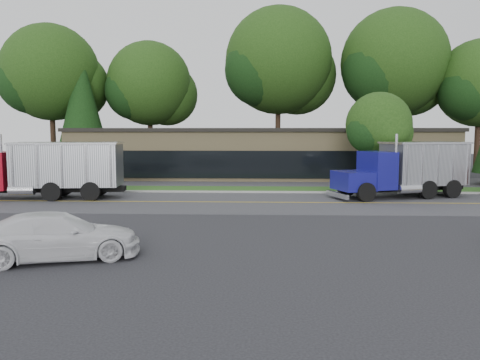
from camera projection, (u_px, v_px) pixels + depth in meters
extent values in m
plane|color=#35353B|center=(209.00, 238.00, 17.60)|extent=(140.00, 140.00, 0.00)
cube|color=#56565B|center=(226.00, 202.00, 26.55)|extent=(60.00, 8.00, 0.02)
cube|color=gold|center=(226.00, 202.00, 26.55)|extent=(60.00, 0.12, 0.01)
cube|color=#9E9E99|center=(230.00, 193.00, 30.72)|extent=(60.00, 0.30, 0.12)
cube|color=#28591E|center=(232.00, 189.00, 32.51)|extent=(60.00, 3.40, 0.03)
cube|color=#56565B|center=(235.00, 182.00, 37.48)|extent=(60.00, 7.00, 0.02)
cube|color=tan|center=(260.00, 154.00, 43.17)|extent=(32.00, 12.00, 4.00)
cylinder|color=#382619|center=(53.00, 144.00, 49.88)|extent=(0.56, 0.56, 5.50)
sphere|color=#1B390F|center=(51.00, 72.00, 49.11)|extent=(10.05, 10.05, 10.05)
sphere|color=#1B390F|center=(73.00, 86.00, 50.42)|extent=(7.54, 7.54, 7.54)
sphere|color=black|center=(32.00, 81.00, 48.33)|extent=(6.91, 6.91, 6.91)
cylinder|color=#382619|center=(151.00, 146.00, 51.52)|extent=(0.56, 0.56, 4.97)
sphere|color=#1B390F|center=(149.00, 84.00, 50.83)|extent=(9.09, 9.09, 9.09)
sphere|color=#1B390F|center=(167.00, 95.00, 52.01)|extent=(6.82, 6.82, 6.82)
sphere|color=black|center=(135.00, 91.00, 50.12)|extent=(6.25, 6.25, 6.25)
cylinder|color=#382619|center=(278.00, 140.00, 50.93)|extent=(0.56, 0.56, 6.24)
sphere|color=#1B390F|center=(278.00, 61.00, 50.07)|extent=(11.40, 11.40, 11.40)
sphere|color=#1B390F|center=(297.00, 76.00, 51.55)|extent=(8.55, 8.55, 8.55)
sphere|color=black|center=(262.00, 70.00, 49.18)|extent=(7.84, 7.84, 7.84)
cylinder|color=#382619|center=(392.00, 141.00, 49.50)|extent=(0.56, 0.56, 6.04)
sphere|color=#1B390F|center=(394.00, 62.00, 48.66)|extent=(11.04, 11.04, 11.04)
sphere|color=#1B390F|center=(410.00, 77.00, 50.10)|extent=(8.28, 8.28, 8.28)
sphere|color=black|center=(380.00, 71.00, 47.80)|extent=(7.59, 7.59, 7.59)
cylinder|color=#382619|center=(477.00, 148.00, 47.28)|extent=(0.56, 0.56, 4.76)
sphere|color=#1B390F|center=(480.00, 83.00, 46.62)|extent=(8.71, 8.71, 8.71)
sphere|color=black|center=(470.00, 91.00, 45.94)|extent=(5.99, 5.99, 5.99)
cylinder|color=#382619|center=(84.00, 166.00, 47.97)|extent=(0.44, 0.44, 1.00)
cone|color=black|center=(82.00, 104.00, 47.33)|extent=(5.42, 5.42, 11.08)
cylinder|color=#382619|center=(377.00, 173.00, 32.02)|extent=(0.56, 0.56, 2.41)
sphere|color=#1B390F|center=(379.00, 125.00, 31.68)|extent=(4.41, 4.41, 4.41)
sphere|color=#1B390F|center=(388.00, 133.00, 32.25)|extent=(3.31, 3.31, 3.31)
sphere|color=black|center=(370.00, 131.00, 31.34)|extent=(3.03, 3.03, 3.03)
cube|color=black|center=(39.00, 189.00, 27.92)|extent=(10.20, 2.08, 0.28)
cube|color=silver|center=(68.00, 165.00, 27.89)|extent=(6.30, 3.14, 2.50)
cube|color=silver|center=(67.00, 143.00, 27.76)|extent=(6.47, 3.30, 0.12)
cylinder|color=black|center=(82.00, 187.00, 29.21)|extent=(1.13, 0.47, 1.10)
cylinder|color=black|center=(71.00, 191.00, 26.93)|extent=(1.13, 0.47, 1.10)
cube|color=black|center=(404.00, 188.00, 28.57)|extent=(7.84, 3.39, 0.28)
cube|color=navy|center=(353.00, 181.00, 27.58)|extent=(2.51, 2.77, 1.10)
cube|color=navy|center=(377.00, 170.00, 27.94)|extent=(2.05, 2.71, 2.20)
cube|color=black|center=(368.00, 163.00, 27.74)|extent=(0.70, 2.02, 0.90)
cube|color=silver|center=(424.00, 164.00, 28.80)|extent=(5.27, 3.84, 2.50)
cube|color=silver|center=(425.00, 143.00, 28.67)|extent=(5.46, 4.03, 0.12)
cylinder|color=black|center=(346.00, 188.00, 28.79)|extent=(1.15, 0.67, 1.10)
cylinder|color=black|center=(366.00, 192.00, 26.59)|extent=(1.15, 0.67, 1.10)
cylinder|color=black|center=(416.00, 185.00, 30.14)|extent=(1.15, 0.67, 1.10)
cylinder|color=black|center=(440.00, 189.00, 27.94)|extent=(1.15, 0.67, 1.10)
imported|color=silver|center=(57.00, 236.00, 14.64)|extent=(5.44, 3.53, 1.47)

